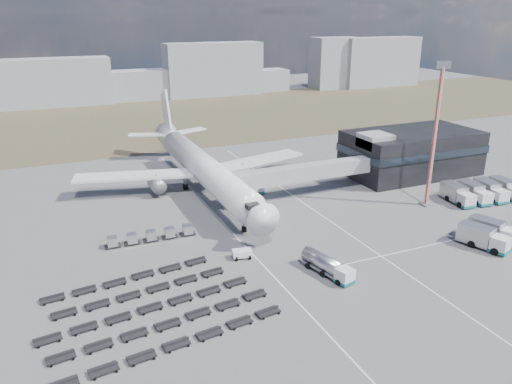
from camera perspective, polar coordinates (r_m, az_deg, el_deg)
name	(u,v)px	position (r m, az deg, el deg)	size (l,w,h in m)	color
ground	(266,254)	(78.64, 1.15, -7.05)	(420.00, 420.00, 0.00)	#565659
grass_strip	(133,121)	(179.64, -13.83, 7.90)	(420.00, 90.00, 0.01)	#49412B
lane_markings	(311,236)	(85.12, 6.30, -4.97)	(47.12, 110.00, 0.01)	silver
terminal	(411,152)	(120.66, 17.28, 4.42)	(30.40, 16.40, 11.00)	black
jet_bridge	(296,174)	(100.27, 4.55, 2.09)	(30.30, 3.80, 7.05)	#939399
airliner	(201,166)	(104.88, -6.26, 2.97)	(51.59, 64.53, 17.62)	white
skyline	(108,80)	(216.49, -16.53, 12.20)	(315.91, 24.84, 24.14)	gray
fuel_tanker	(328,266)	(72.87, 8.18, -8.32)	(4.30, 9.09, 2.85)	white
pushback_tug	(242,254)	(77.00, -1.61, -7.10)	(2.94, 1.65, 1.36)	white
catering_truck	(256,185)	(104.92, 0.03, 0.80)	(3.14, 5.81, 2.53)	white
service_trucks_near	(489,234)	(89.33, 25.04, -4.39)	(8.87, 9.66, 3.19)	white
service_trucks_far	(482,192)	(109.62, 24.45, 0.05)	(15.34, 9.72, 3.21)	white
uld_row	(151,236)	(84.04, -11.92, -4.91)	(14.93, 1.88, 1.63)	black
baggage_dollies	(151,309)	(65.91, -11.89, -12.94)	(29.77, 22.05, 0.74)	black
floodlight_mast	(434,136)	(99.35, 19.72, 6.00)	(2.59, 2.11, 27.39)	#B1281C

